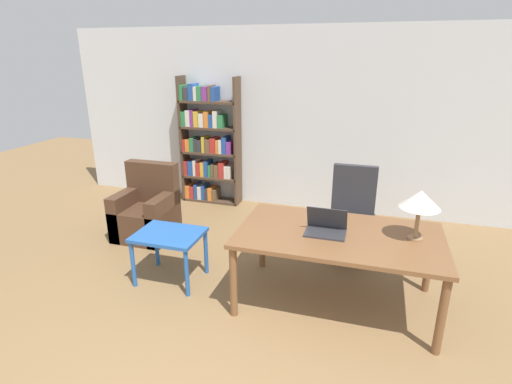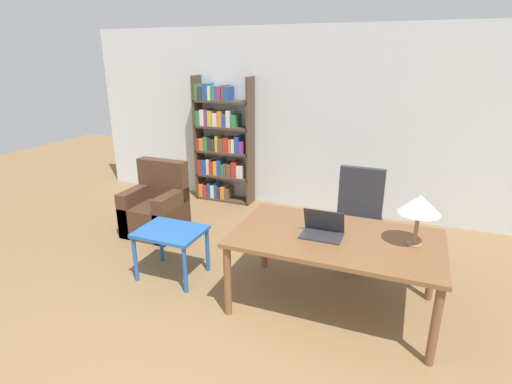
# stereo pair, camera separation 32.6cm
# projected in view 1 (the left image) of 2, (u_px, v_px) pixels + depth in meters

# --- Properties ---
(wall_back) EXTENTS (8.00, 0.06, 2.70)m
(wall_back) POSITION_uv_depth(u_px,v_px,m) (316.00, 122.00, 5.90)
(wall_back) COLOR silver
(wall_back) RESTS_ON ground_plane
(desk) EXTENTS (1.86, 1.07, 0.74)m
(desk) POSITION_uv_depth(u_px,v_px,m) (339.00, 241.00, 3.70)
(desk) COLOR brown
(desk) RESTS_ON ground_plane
(laptop) EXTENTS (0.37, 0.25, 0.24)m
(laptop) POSITION_uv_depth(u_px,v_px,m) (326.00, 228.00, 3.67)
(laptop) COLOR #2D2D33
(laptop) RESTS_ON desk
(table_lamp) EXTENTS (0.35, 0.35, 0.46)m
(table_lamp) POSITION_uv_depth(u_px,v_px,m) (420.00, 200.00, 3.45)
(table_lamp) COLOR olive
(table_lamp) RESTS_ON desk
(office_chair) EXTENTS (0.54, 0.54, 1.07)m
(office_chair) POSITION_uv_depth(u_px,v_px,m) (351.00, 216.00, 4.72)
(office_chair) COLOR black
(office_chair) RESTS_ON ground_plane
(side_table_blue) EXTENTS (0.68, 0.54, 0.54)m
(side_table_blue) POSITION_uv_depth(u_px,v_px,m) (169.00, 240.00, 4.16)
(side_table_blue) COLOR #2356A3
(side_table_blue) RESTS_ON ground_plane
(armchair) EXTENTS (0.71, 0.66, 0.96)m
(armchair) POSITION_uv_depth(u_px,v_px,m) (147.00, 213.00, 5.25)
(armchair) COLOR #472D1E
(armchair) RESTS_ON ground_plane
(bookshelf) EXTENTS (0.95, 0.28, 1.99)m
(bookshelf) POSITION_uv_depth(u_px,v_px,m) (207.00, 145.00, 6.33)
(bookshelf) COLOR #4C3828
(bookshelf) RESTS_ON ground_plane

